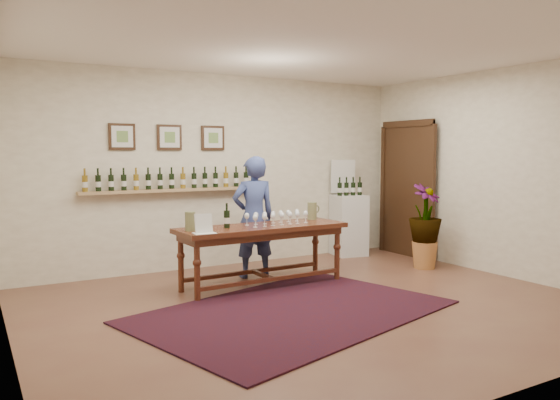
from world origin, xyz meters
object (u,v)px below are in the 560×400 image
tasting_table (262,235)px  person (254,217)px  display_pedestal (349,225)px  potted_plant (425,226)px

tasting_table → person: person is taller
tasting_table → display_pedestal: 2.49m
tasting_table → potted_plant: 2.54m
display_pedestal → person: 2.19m
person → tasting_table: bearing=82.0°
tasting_table → potted_plant: (2.52, -0.25, -0.04)m
potted_plant → person: person is taller
display_pedestal → potted_plant: (0.32, -1.38, 0.13)m
potted_plant → person: size_ratio=0.65×
person → display_pedestal: bearing=-155.7°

